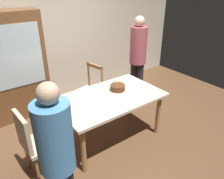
{
  "coord_description": "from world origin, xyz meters",
  "views": [
    {
      "loc": [
        -1.71,
        -2.35,
        2.34
      ],
      "look_at": [
        0.05,
        0.0,
        0.86
      ],
      "focal_mm": 35.27,
      "sensor_mm": 36.0,
      "label": 1
    }
  ],
  "objects_px": {
    "person_guest": "(138,55)",
    "plate_near_celebrant": "(92,112)",
    "china_cabinet": "(13,68)",
    "person_celebrant": "(57,155)",
    "birthday_cake": "(118,88)",
    "plate_far_side": "(97,92)",
    "chair_spindle_back": "(89,92)",
    "dining_table": "(109,101)",
    "chair_upholstered": "(34,140)"
  },
  "relations": [
    {
      "from": "plate_near_celebrant",
      "to": "plate_far_side",
      "type": "bearing_deg",
      "value": 50.42
    },
    {
      "from": "chair_spindle_back",
      "to": "person_guest",
      "type": "xyz_separation_m",
      "value": [
        1.05,
        -0.16,
        0.54
      ]
    },
    {
      "from": "dining_table",
      "to": "chair_upholstered",
      "type": "height_order",
      "value": "chair_upholstered"
    },
    {
      "from": "plate_near_celebrant",
      "to": "person_guest",
      "type": "relative_size",
      "value": 0.13
    },
    {
      "from": "plate_far_side",
      "to": "china_cabinet",
      "type": "height_order",
      "value": "china_cabinet"
    },
    {
      "from": "dining_table",
      "to": "person_guest",
      "type": "distance_m",
      "value": 1.38
    },
    {
      "from": "chair_spindle_back",
      "to": "china_cabinet",
      "type": "height_order",
      "value": "china_cabinet"
    },
    {
      "from": "dining_table",
      "to": "person_guest",
      "type": "relative_size",
      "value": 0.92
    },
    {
      "from": "plate_near_celebrant",
      "to": "person_guest",
      "type": "distance_m",
      "value": 1.85
    },
    {
      "from": "chair_spindle_back",
      "to": "plate_far_side",
      "type": "bearing_deg",
      "value": -109.2
    },
    {
      "from": "plate_near_celebrant",
      "to": "person_celebrant",
      "type": "height_order",
      "value": "person_celebrant"
    },
    {
      "from": "birthday_cake",
      "to": "chair_upholstered",
      "type": "height_order",
      "value": "chair_upholstered"
    },
    {
      "from": "birthday_cake",
      "to": "person_guest",
      "type": "height_order",
      "value": "person_guest"
    },
    {
      "from": "plate_far_side",
      "to": "person_guest",
      "type": "bearing_deg",
      "value": 19.18
    },
    {
      "from": "plate_near_celebrant",
      "to": "person_celebrant",
      "type": "relative_size",
      "value": 0.13
    },
    {
      "from": "birthday_cake",
      "to": "chair_spindle_back",
      "type": "height_order",
      "value": "chair_spindle_back"
    },
    {
      "from": "person_celebrant",
      "to": "birthday_cake",
      "type": "bearing_deg",
      "value": 33.47
    },
    {
      "from": "dining_table",
      "to": "person_celebrant",
      "type": "bearing_deg",
      "value": -144.3
    },
    {
      "from": "birthday_cake",
      "to": "person_guest",
      "type": "xyz_separation_m",
      "value": [
        0.96,
        0.58,
        0.19
      ]
    },
    {
      "from": "plate_near_celebrant",
      "to": "chair_upholstered",
      "type": "bearing_deg",
      "value": 165.94
    },
    {
      "from": "china_cabinet",
      "to": "birthday_cake",
      "type": "bearing_deg",
      "value": -52.15
    },
    {
      "from": "dining_table",
      "to": "person_celebrant",
      "type": "relative_size",
      "value": 0.97
    },
    {
      "from": "dining_table",
      "to": "china_cabinet",
      "type": "xyz_separation_m",
      "value": [
        -0.94,
        1.56,
        0.28
      ]
    },
    {
      "from": "chair_spindle_back",
      "to": "chair_upholstered",
      "type": "distance_m",
      "value": 1.56
    },
    {
      "from": "birthday_cake",
      "to": "chair_spindle_back",
      "type": "relative_size",
      "value": 0.29
    },
    {
      "from": "plate_near_celebrant",
      "to": "dining_table",
      "type": "bearing_deg",
      "value": 26.33
    },
    {
      "from": "person_celebrant",
      "to": "chair_upholstered",
      "type": "bearing_deg",
      "value": 88.17
    },
    {
      "from": "plate_far_side",
      "to": "china_cabinet",
      "type": "distance_m",
      "value": 1.6
    },
    {
      "from": "dining_table",
      "to": "china_cabinet",
      "type": "height_order",
      "value": "china_cabinet"
    },
    {
      "from": "dining_table",
      "to": "person_guest",
      "type": "xyz_separation_m",
      "value": [
        1.17,
        0.65,
        0.33
      ]
    },
    {
      "from": "chair_upholstered",
      "to": "person_celebrant",
      "type": "xyz_separation_m",
      "value": [
        -0.03,
        -0.84,
        0.41
      ]
    },
    {
      "from": "birthday_cake",
      "to": "person_guest",
      "type": "distance_m",
      "value": 1.14
    },
    {
      "from": "birthday_cake",
      "to": "person_celebrant",
      "type": "xyz_separation_m",
      "value": [
        -1.43,
        -0.95,
        0.14
      ]
    },
    {
      "from": "birthday_cake",
      "to": "chair_upholstered",
      "type": "xyz_separation_m",
      "value": [
        -1.4,
        -0.1,
        -0.27
      ]
    },
    {
      "from": "person_celebrant",
      "to": "china_cabinet",
      "type": "relative_size",
      "value": 0.87
    },
    {
      "from": "person_guest",
      "to": "china_cabinet",
      "type": "relative_size",
      "value": 0.92
    },
    {
      "from": "plate_near_celebrant",
      "to": "chair_spindle_back",
      "type": "relative_size",
      "value": 0.23
    },
    {
      "from": "dining_table",
      "to": "chair_spindle_back",
      "type": "relative_size",
      "value": 1.69
    },
    {
      "from": "birthday_cake",
      "to": "china_cabinet",
      "type": "bearing_deg",
      "value": 127.85
    },
    {
      "from": "plate_far_side",
      "to": "person_guest",
      "type": "height_order",
      "value": "person_guest"
    },
    {
      "from": "chair_upholstered",
      "to": "person_celebrant",
      "type": "distance_m",
      "value": 0.94
    },
    {
      "from": "plate_near_celebrant",
      "to": "plate_far_side",
      "type": "relative_size",
      "value": 1.0
    },
    {
      "from": "person_guest",
      "to": "plate_near_celebrant",
      "type": "bearing_deg",
      "value": -151.61
    },
    {
      "from": "dining_table",
      "to": "person_guest",
      "type": "height_order",
      "value": "person_guest"
    },
    {
      "from": "plate_far_side",
      "to": "chair_upholstered",
      "type": "bearing_deg",
      "value": -167.39
    },
    {
      "from": "plate_near_celebrant",
      "to": "chair_upholstered",
      "type": "distance_m",
      "value": 0.81
    },
    {
      "from": "china_cabinet",
      "to": "chair_spindle_back",
      "type": "bearing_deg",
      "value": -34.95
    },
    {
      "from": "dining_table",
      "to": "birthday_cake",
      "type": "height_order",
      "value": "birthday_cake"
    },
    {
      "from": "chair_spindle_back",
      "to": "person_guest",
      "type": "bearing_deg",
      "value": -8.5
    },
    {
      "from": "plate_near_celebrant",
      "to": "china_cabinet",
      "type": "xyz_separation_m",
      "value": [
        -0.5,
        1.78,
        0.19
      ]
    }
  ]
}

